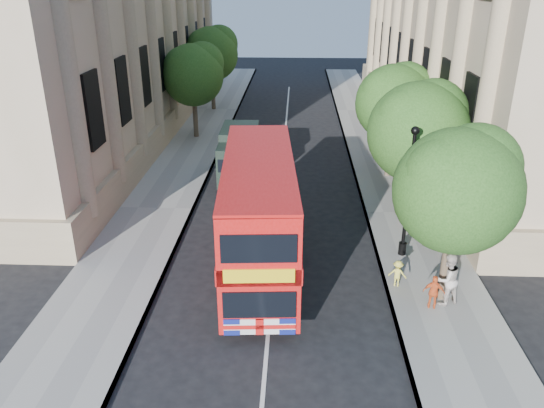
# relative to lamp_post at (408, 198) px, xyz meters

# --- Properties ---
(ground) EXTENTS (120.00, 120.00, 0.00)m
(ground) POSITION_rel_lamp_post_xyz_m (-5.00, -6.00, -2.51)
(ground) COLOR black
(ground) RESTS_ON ground
(pavement_right) EXTENTS (3.50, 80.00, 0.12)m
(pavement_right) POSITION_rel_lamp_post_xyz_m (0.75, 4.00, -2.45)
(pavement_right) COLOR gray
(pavement_right) RESTS_ON ground
(pavement_left) EXTENTS (3.50, 80.00, 0.12)m
(pavement_left) POSITION_rel_lamp_post_xyz_m (-10.75, 4.00, -2.45)
(pavement_left) COLOR gray
(pavement_left) RESTS_ON ground
(tree_right_near) EXTENTS (4.00, 4.00, 6.08)m
(tree_right_near) POSITION_rel_lamp_post_xyz_m (0.84, -2.97, 1.74)
(tree_right_near) COLOR #473828
(tree_right_near) RESTS_ON ground
(tree_right_mid) EXTENTS (4.20, 4.20, 6.37)m
(tree_right_mid) POSITION_rel_lamp_post_xyz_m (0.84, 3.03, 1.93)
(tree_right_mid) COLOR #473828
(tree_right_mid) RESTS_ON ground
(tree_right_far) EXTENTS (4.00, 4.00, 6.15)m
(tree_right_far) POSITION_rel_lamp_post_xyz_m (0.84, 9.03, 1.80)
(tree_right_far) COLOR #473828
(tree_right_far) RESTS_ON ground
(tree_left_far) EXTENTS (4.00, 4.00, 6.30)m
(tree_left_far) POSITION_rel_lamp_post_xyz_m (-10.96, 16.03, 1.93)
(tree_left_far) COLOR #473828
(tree_left_far) RESTS_ON ground
(tree_left_back) EXTENTS (4.20, 4.20, 6.65)m
(tree_left_back) POSITION_rel_lamp_post_xyz_m (-10.96, 24.03, 2.20)
(tree_left_back) COLOR #473828
(tree_left_back) RESTS_ON ground
(lamp_post) EXTENTS (0.32, 0.32, 5.16)m
(lamp_post) POSITION_rel_lamp_post_xyz_m (0.00, 0.00, 0.00)
(lamp_post) COLOR black
(lamp_post) RESTS_ON pavement_right
(double_decker_bus) EXTENTS (3.05, 9.32, 4.24)m
(double_decker_bus) POSITION_rel_lamp_post_xyz_m (-5.53, -1.18, -0.17)
(double_decker_bus) COLOR red
(double_decker_bus) RESTS_ON ground
(box_van) EXTENTS (2.03, 4.77, 2.71)m
(box_van) POSITION_rel_lamp_post_xyz_m (-7.25, 8.32, -1.19)
(box_van) COLOR black
(box_van) RESTS_ON ground
(police_constable) EXTENTS (0.63, 0.46, 1.60)m
(police_constable) POSITION_rel_lamp_post_xyz_m (-4.57, -5.00, -1.71)
(police_constable) COLOR black
(police_constable) RESTS_ON ground
(woman_pedestrian) EXTENTS (1.10, 1.01, 1.84)m
(woman_pedestrian) POSITION_rel_lamp_post_xyz_m (0.81, -3.33, -1.47)
(woman_pedestrian) COLOR beige
(woman_pedestrian) RESTS_ON pavement_right
(child_a) EXTENTS (0.75, 0.44, 1.19)m
(child_a) POSITION_rel_lamp_post_xyz_m (0.34, -3.64, -1.79)
(child_a) COLOR orange
(child_a) RESTS_ON pavement_right
(child_b) EXTENTS (0.70, 0.52, 0.98)m
(child_b) POSITION_rel_lamp_post_xyz_m (-0.60, -2.32, -1.90)
(child_b) COLOR #D6CC48
(child_b) RESTS_ON pavement_right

